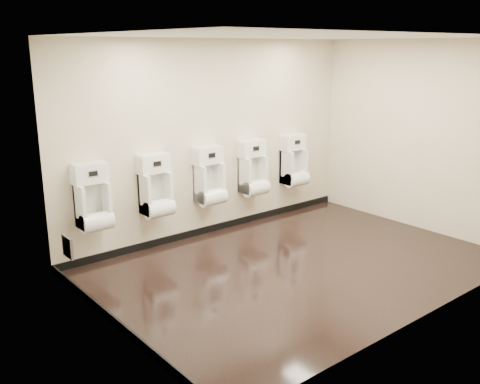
% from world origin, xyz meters
% --- Properties ---
extents(ground, '(5.00, 3.50, 0.00)m').
position_xyz_m(ground, '(0.00, 0.00, 0.00)').
color(ground, black).
rests_on(ground, ground).
extents(ceiling, '(5.00, 3.50, 0.00)m').
position_xyz_m(ceiling, '(0.00, 0.00, 2.80)').
color(ceiling, white).
extents(back_wall, '(5.00, 0.02, 2.80)m').
position_xyz_m(back_wall, '(0.00, 1.75, 1.40)').
color(back_wall, beige).
rests_on(back_wall, ground).
extents(front_wall, '(5.00, 0.02, 2.80)m').
position_xyz_m(front_wall, '(0.00, -1.75, 1.40)').
color(front_wall, beige).
rests_on(front_wall, ground).
extents(left_wall, '(0.02, 3.50, 2.80)m').
position_xyz_m(left_wall, '(-2.50, 0.00, 1.40)').
color(left_wall, beige).
rests_on(left_wall, ground).
extents(right_wall, '(0.02, 3.50, 2.80)m').
position_xyz_m(right_wall, '(2.50, 0.00, 1.40)').
color(right_wall, beige).
rests_on(right_wall, ground).
extents(tile_overlay_left, '(0.01, 3.50, 2.80)m').
position_xyz_m(tile_overlay_left, '(-2.50, 0.00, 1.40)').
color(tile_overlay_left, silver).
rests_on(tile_overlay_left, ground).
extents(skirting_back, '(5.00, 0.02, 0.10)m').
position_xyz_m(skirting_back, '(0.00, 1.74, 0.05)').
color(skirting_back, black).
rests_on(skirting_back, ground).
extents(skirting_left, '(0.02, 3.50, 0.10)m').
position_xyz_m(skirting_left, '(-2.49, 0.00, 0.05)').
color(skirting_left, black).
rests_on(skirting_left, ground).
extents(access_panel, '(0.04, 0.25, 0.25)m').
position_xyz_m(access_panel, '(-2.48, 1.20, 0.50)').
color(access_panel, '#9E9EA3').
rests_on(access_panel, left_wall).
extents(urinal_0, '(0.44, 0.33, 0.82)m').
position_xyz_m(urinal_0, '(-1.96, 1.60, 0.84)').
color(urinal_0, white).
rests_on(urinal_0, back_wall).
extents(urinal_1, '(0.44, 0.33, 0.82)m').
position_xyz_m(urinal_1, '(-1.08, 1.60, 0.84)').
color(urinal_1, white).
rests_on(urinal_1, back_wall).
extents(urinal_2, '(0.44, 0.33, 0.82)m').
position_xyz_m(urinal_2, '(-0.20, 1.60, 0.84)').
color(urinal_2, white).
rests_on(urinal_2, back_wall).
extents(urinal_3, '(0.44, 0.33, 0.82)m').
position_xyz_m(urinal_3, '(0.62, 1.60, 0.84)').
color(urinal_3, white).
rests_on(urinal_3, back_wall).
extents(urinal_4, '(0.44, 0.33, 0.82)m').
position_xyz_m(urinal_4, '(1.50, 1.60, 0.84)').
color(urinal_4, white).
rests_on(urinal_4, back_wall).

